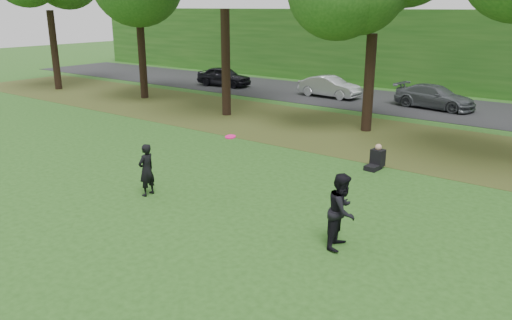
{
  "coord_description": "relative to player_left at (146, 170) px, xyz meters",
  "views": [
    {
      "loc": [
        5.84,
        -5.9,
        5.2
      ],
      "look_at": [
        -1.71,
        4.19,
        1.3
      ],
      "focal_mm": 35.0,
      "sensor_mm": 36.0,
      "label": 1
    }
  ],
  "objects": [
    {
      "name": "ground",
      "position": [
        4.68,
        -2.96,
        -0.76
      ],
      "size": [
        120.0,
        120.0,
        0.0
      ],
      "primitive_type": "plane",
      "color": "#234B17",
      "rests_on": "ground"
    },
    {
      "name": "leaf_litter",
      "position": [
        4.68,
        10.04,
        -0.75
      ],
      "size": [
        60.0,
        7.0,
        0.01
      ],
      "primitive_type": "cube",
      "color": "#50421C",
      "rests_on": "ground"
    },
    {
      "name": "street",
      "position": [
        4.68,
        18.04,
        -0.75
      ],
      "size": [
        70.0,
        7.0,
        0.02
      ],
      "primitive_type": "cube",
      "color": "black",
      "rests_on": "ground"
    },
    {
      "name": "far_hedge",
      "position": [
        4.68,
        24.04,
        1.74
      ],
      "size": [
        70.0,
        3.0,
        5.0
      ],
      "primitive_type": "cube",
      "color": "#1F5117",
      "rests_on": "ground"
    },
    {
      "name": "player_left",
      "position": [
        0.0,
        0.0,
        0.0
      ],
      "size": [
        0.4,
        0.58,
        1.52
      ],
      "primitive_type": "imported",
      "rotation": [
        0.0,
        0.0,
        -1.5
      ],
      "color": "black",
      "rests_on": "ground"
    },
    {
      "name": "player_right",
      "position": [
        5.93,
        0.44,
        0.11
      ],
      "size": [
        0.78,
        0.93,
        1.73
      ],
      "primitive_type": "imported",
      "rotation": [
        0.0,
        0.0,
        1.73
      ],
      "color": "black",
      "rests_on": "ground"
    },
    {
      "name": "parked_cars",
      "position": [
        4.57,
        17.43,
        -0.11
      ],
      "size": [
        34.4,
        3.19,
        1.29
      ],
      "color": "black",
      "rests_on": "street"
    },
    {
      "name": "frisbee",
      "position": [
        2.79,
        0.39,
        1.32
      ],
      "size": [
        0.3,
        0.3,
        0.07
      ],
      "color": "#FA157D",
      "rests_on": "ground"
    },
    {
      "name": "seated_person",
      "position": [
        4.22,
        6.24,
        -0.45
      ],
      "size": [
        0.47,
        0.76,
        0.83
      ],
      "rotation": [
        0.0,
        0.0,
        -0.09
      ],
      "color": "black",
      "rests_on": "ground"
    }
  ]
}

